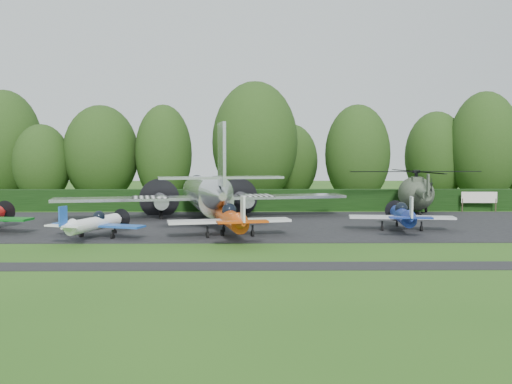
{
  "coord_description": "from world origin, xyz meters",
  "views": [
    {
      "loc": [
        4.74,
        -33.02,
        5.42
      ],
      "look_at": [
        5.26,
        10.09,
        2.5
      ],
      "focal_mm": 40.0,
      "sensor_mm": 36.0,
      "label": 1
    }
  ],
  "objects_px": {
    "light_plane_orange": "(231,219)",
    "helicopter": "(416,190)",
    "light_plane_white": "(94,223)",
    "light_plane_blue": "(402,215)",
    "sign_board": "(479,198)",
    "transport_plane": "(205,194)"
  },
  "relations": [
    {
      "from": "light_plane_orange",
      "to": "helicopter",
      "type": "relative_size",
      "value": 0.58
    },
    {
      "from": "light_plane_white",
      "to": "light_plane_blue",
      "type": "xyz_separation_m",
      "value": [
        20.38,
        3.02,
        0.15
      ]
    },
    {
      "from": "light_plane_white",
      "to": "sign_board",
      "type": "height_order",
      "value": "light_plane_white"
    },
    {
      "from": "transport_plane",
      "to": "light_plane_orange",
      "type": "distance_m",
      "value": 10.01
    },
    {
      "from": "light_plane_orange",
      "to": "helicopter",
      "type": "height_order",
      "value": "helicopter"
    },
    {
      "from": "light_plane_white",
      "to": "helicopter",
      "type": "bearing_deg",
      "value": 11.68
    },
    {
      "from": "light_plane_white",
      "to": "helicopter",
      "type": "distance_m",
      "value": 29.01
    },
    {
      "from": "transport_plane",
      "to": "light_plane_orange",
      "type": "relative_size",
      "value": 2.89
    },
    {
      "from": "transport_plane",
      "to": "light_plane_orange",
      "type": "xyz_separation_m",
      "value": [
        2.42,
        -9.68,
        -0.89
      ]
    },
    {
      "from": "transport_plane",
      "to": "sign_board",
      "type": "bearing_deg",
      "value": 26.73
    },
    {
      "from": "transport_plane",
      "to": "helicopter",
      "type": "xyz_separation_m",
      "value": [
        18.59,
        5.15,
        -0.05
      ]
    },
    {
      "from": "light_plane_orange",
      "to": "sign_board",
      "type": "relative_size",
      "value": 2.53
    },
    {
      "from": "transport_plane",
      "to": "helicopter",
      "type": "distance_m",
      "value": 19.29
    },
    {
      "from": "light_plane_white",
      "to": "light_plane_orange",
      "type": "xyz_separation_m",
      "value": [
        8.65,
        0.14,
        0.26
      ]
    },
    {
      "from": "helicopter",
      "to": "light_plane_orange",
      "type": "bearing_deg",
      "value": -147.36
    },
    {
      "from": "transport_plane",
      "to": "light_plane_white",
      "type": "bearing_deg",
      "value": -111.13
    },
    {
      "from": "light_plane_blue",
      "to": "sign_board",
      "type": "bearing_deg",
      "value": 44.94
    },
    {
      "from": "light_plane_white",
      "to": "light_plane_blue",
      "type": "bearing_deg",
      "value": -10.97
    },
    {
      "from": "transport_plane",
      "to": "light_plane_orange",
      "type": "bearing_deg",
      "value": -64.68
    },
    {
      "from": "light_plane_orange",
      "to": "light_plane_blue",
      "type": "distance_m",
      "value": 12.07
    },
    {
      "from": "transport_plane",
      "to": "light_plane_orange",
      "type": "height_order",
      "value": "transport_plane"
    },
    {
      "from": "sign_board",
      "to": "light_plane_white",
      "type": "bearing_deg",
      "value": -154.11
    }
  ]
}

